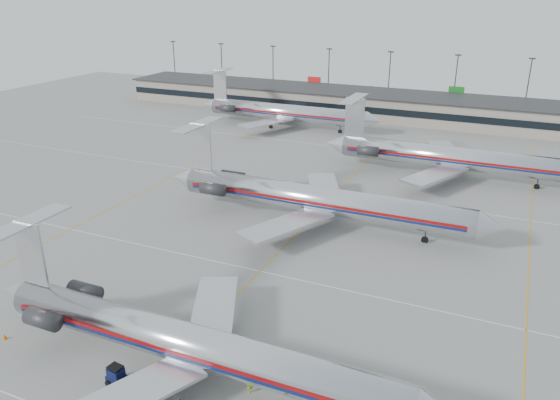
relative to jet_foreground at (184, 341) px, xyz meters
The scene contains 12 objects.
ground 10.40m from the jet_foreground, 102.86° to the left, with size 260.00×260.00×0.00m, color gray.
apron_markings 19.98m from the jet_foreground, 96.36° to the left, with size 160.00×0.15×0.02m, color silver.
terminal 107.56m from the jet_foreground, 91.16° to the left, with size 162.00×17.00×6.25m.
light_mast_row 121.69m from the jet_foreground, 91.03° to the left, with size 163.60×0.40×15.28m.
jet_foreground is the anchor object (origin of this frame).
jet_second_row 35.84m from the jet_foreground, 92.06° to the left, with size 50.10×29.50×13.11m.
jet_third_row 66.08m from the jet_foreground, 78.21° to the left, with size 48.04×29.55×13.14m.
jet_back_row 91.41m from the jet_foreground, 108.22° to the left, with size 46.88×28.83×12.82m.
tug_left 6.38m from the jet_foreground, 141.22° to the right, with size 2.45×1.44×1.89m.
belt_loader 3.14m from the jet_foreground, 131.43° to the left, with size 3.97×1.48×2.07m.
ramp_worker_near 6.89m from the jet_foreground, ahead, with size 0.65×0.43×1.79m, color #A0D113.
cone_left 19.63m from the jet_foreground, behind, with size 0.44×0.44×0.60m, color #DD6607.
Camera 1 is at (26.08, -42.50, 32.58)m, focal length 35.00 mm.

